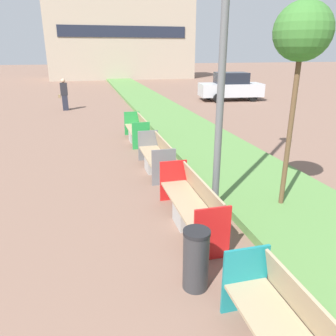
{
  "coord_description": "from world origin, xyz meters",
  "views": [
    {
      "loc": [
        -0.92,
        1.44,
        3.25
      ],
      "look_at": [
        0.9,
        8.56,
        0.6
      ],
      "focal_mm": 35.0,
      "sensor_mm": 36.0,
      "label": 1
    }
  ],
  "objects_px": {
    "bench_red_frame": "(191,207)",
    "parked_car_distant": "(231,87)",
    "sapling_tree_near": "(302,34)",
    "litter_bin": "(196,259)",
    "pedestrian_walking": "(64,94)",
    "bench_grey_frame": "(157,159)",
    "bench_green_frame": "(137,132)"
  },
  "relations": [
    {
      "from": "bench_grey_frame",
      "to": "litter_bin",
      "type": "bearing_deg",
      "value": -95.9
    },
    {
      "from": "bench_grey_frame",
      "to": "pedestrian_walking",
      "type": "height_order",
      "value": "pedestrian_walking"
    },
    {
      "from": "bench_red_frame",
      "to": "sapling_tree_near",
      "type": "relative_size",
      "value": 0.59
    },
    {
      "from": "bench_red_frame",
      "to": "litter_bin",
      "type": "distance_m",
      "value": 1.83
    },
    {
      "from": "litter_bin",
      "to": "bench_grey_frame",
      "type": "bearing_deg",
      "value": 84.1
    },
    {
      "from": "parked_car_distant",
      "to": "pedestrian_walking",
      "type": "bearing_deg",
      "value": -165.61
    },
    {
      "from": "litter_bin",
      "to": "parked_car_distant",
      "type": "bearing_deg",
      "value": 64.13
    },
    {
      "from": "sapling_tree_near",
      "to": "bench_grey_frame",
      "type": "bearing_deg",
      "value": 123.91
    },
    {
      "from": "litter_bin",
      "to": "pedestrian_walking",
      "type": "relative_size",
      "value": 0.52
    },
    {
      "from": "bench_grey_frame",
      "to": "pedestrian_walking",
      "type": "distance_m",
      "value": 11.52
    },
    {
      "from": "bench_red_frame",
      "to": "bench_grey_frame",
      "type": "relative_size",
      "value": 1.14
    },
    {
      "from": "pedestrian_walking",
      "to": "parked_car_distant",
      "type": "height_order",
      "value": "parked_car_distant"
    },
    {
      "from": "parked_car_distant",
      "to": "bench_red_frame",
      "type": "bearing_deg",
      "value": -109.62
    },
    {
      "from": "pedestrian_walking",
      "to": "bench_red_frame",
      "type": "bearing_deg",
      "value": -78.48
    },
    {
      "from": "parked_car_distant",
      "to": "litter_bin",
      "type": "bearing_deg",
      "value": -108.61
    },
    {
      "from": "bench_red_frame",
      "to": "parked_car_distant",
      "type": "bearing_deg",
      "value": 63.12
    },
    {
      "from": "bench_grey_frame",
      "to": "pedestrian_walking",
      "type": "relative_size",
      "value": 1.2
    },
    {
      "from": "bench_red_frame",
      "to": "sapling_tree_near",
      "type": "bearing_deg",
      "value": 2.6
    },
    {
      "from": "pedestrian_walking",
      "to": "sapling_tree_near",
      "type": "bearing_deg",
      "value": -70.74
    },
    {
      "from": "bench_grey_frame",
      "to": "litter_bin",
      "type": "height_order",
      "value": "bench_grey_frame"
    },
    {
      "from": "litter_bin",
      "to": "pedestrian_walking",
      "type": "xyz_separation_m",
      "value": [
        -2.4,
        16.04,
        0.44
      ]
    },
    {
      "from": "bench_green_frame",
      "to": "sapling_tree_near",
      "type": "xyz_separation_m",
      "value": [
        2.05,
        -6.42,
        3.15
      ]
    },
    {
      "from": "bench_grey_frame",
      "to": "parked_car_distant",
      "type": "height_order",
      "value": "parked_car_distant"
    },
    {
      "from": "sapling_tree_near",
      "to": "parked_car_distant",
      "type": "distance_m",
      "value": 16.81
    },
    {
      "from": "litter_bin",
      "to": "parked_car_distant",
      "type": "relative_size",
      "value": 0.21
    },
    {
      "from": "sapling_tree_near",
      "to": "litter_bin",
      "type": "bearing_deg",
      "value": -144.09
    },
    {
      "from": "bench_grey_frame",
      "to": "bench_green_frame",
      "type": "xyz_separation_m",
      "value": [
        0.0,
        3.37,
        0.0
      ]
    },
    {
      "from": "litter_bin",
      "to": "pedestrian_walking",
      "type": "height_order",
      "value": "pedestrian_walking"
    },
    {
      "from": "bench_grey_frame",
      "to": "parked_car_distant",
      "type": "distance_m",
      "value": 14.8
    },
    {
      "from": "litter_bin",
      "to": "sapling_tree_near",
      "type": "height_order",
      "value": "sapling_tree_near"
    },
    {
      "from": "bench_grey_frame",
      "to": "sapling_tree_near",
      "type": "distance_m",
      "value": 4.84
    },
    {
      "from": "bench_red_frame",
      "to": "parked_car_distant",
      "type": "distance_m",
      "value": 17.53
    }
  ]
}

